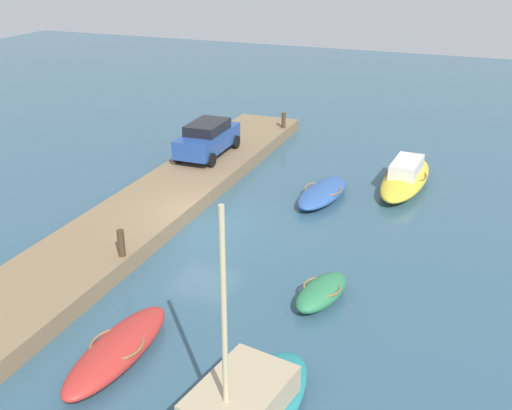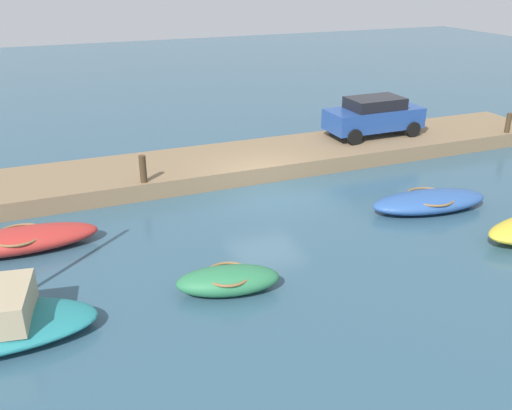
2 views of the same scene
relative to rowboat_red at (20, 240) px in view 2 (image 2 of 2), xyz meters
The scene contains 8 objects.
ground_plane 8.21m from the rowboat_red, 168.97° to the right, with size 84.00×84.00×0.00m, color #33566B.
dock_platform 8.94m from the rowboat_red, 154.25° to the right, with size 27.15×3.45×0.60m, color #846B4C.
rowboat_red is the anchor object (origin of this frame).
dinghy_green 6.22m from the rowboat_red, 138.48° to the left, with size 2.68×1.59×0.64m.
rowboat_blue 12.41m from the rowboat_red, behind, with size 4.06×1.93×0.61m.
mooring_post_west 19.87m from the rowboat_red, behind, with size 0.22×0.22×0.85m, color #47331E.
mooring_post_mid_west 4.69m from the rowboat_red, 148.66° to the right, with size 0.23×0.23×0.93m, color #47331E.
parked_car 14.75m from the rowboat_red, 163.28° to the right, with size 4.12×1.94×1.62m.
Camera 2 is at (7.02, 16.54, 7.35)m, focal length 38.65 mm.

